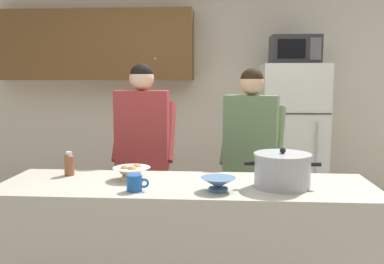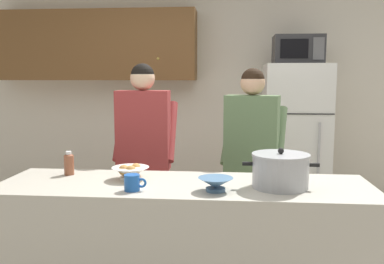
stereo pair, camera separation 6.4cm
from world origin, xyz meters
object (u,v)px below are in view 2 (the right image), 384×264
at_px(person_near_pot, 144,141).
at_px(coffee_mug, 132,183).
at_px(bread_bowl, 130,172).
at_px(bottle_near_edge, 69,163).
at_px(empty_bowl, 216,183).
at_px(refrigerator, 294,147).
at_px(cooking_pot, 280,171).
at_px(microwave, 298,50).
at_px(person_by_sink, 252,146).

distance_m(person_near_pot, coffee_mug, 1.04).
relative_size(bread_bowl, bottle_near_edge, 1.50).
xyz_separation_m(bread_bowl, empty_bowl, (0.55, -0.23, -0.00)).
height_order(refrigerator, cooking_pot, refrigerator).
xyz_separation_m(person_near_pot, cooking_pot, (1.00, -0.87, -0.03)).
relative_size(refrigerator, bread_bowl, 7.08).
relative_size(microwave, bread_bowl, 2.00).
distance_m(person_by_sink, cooking_pot, 0.87).
bearing_deg(bottle_near_edge, bread_bowl, -12.10).
bearing_deg(microwave, bread_bowl, -126.47).
bearing_deg(person_near_pot, bottle_near_edge, -119.11).
xyz_separation_m(coffee_mug, empty_bowl, (0.48, 0.03, -0.00)).
xyz_separation_m(cooking_pot, bottle_near_edge, (-1.38, 0.21, -0.02)).
xyz_separation_m(person_by_sink, bread_bowl, (-0.81, -0.75, -0.05)).
height_order(refrigerator, bottle_near_edge, refrigerator).
xyz_separation_m(microwave, empty_bowl, (-0.74, -1.99, -0.88)).
bearing_deg(bottle_near_edge, microwave, 43.65).
height_order(refrigerator, coffee_mug, refrigerator).
xyz_separation_m(person_near_pot, bottle_near_edge, (-0.37, -0.67, -0.06)).
relative_size(empty_bowl, bottle_near_edge, 1.27).
bearing_deg(coffee_mug, cooking_pot, 10.10).
height_order(person_near_pot, empty_bowl, person_near_pot).
xyz_separation_m(person_near_pot, coffee_mug, (0.15, -1.03, -0.09)).
height_order(refrigerator, person_by_sink, refrigerator).
bearing_deg(bread_bowl, empty_bowl, -22.69).
bearing_deg(refrigerator, microwave, -89.93).
height_order(bread_bowl, empty_bowl, bread_bowl).
height_order(refrigerator, microwave, microwave).
distance_m(refrigerator, person_by_sink, 1.15).
bearing_deg(bread_bowl, cooking_pot, -6.75).
bearing_deg(person_near_pot, refrigerator, 36.53).
relative_size(microwave, coffee_mug, 3.66).
bearing_deg(bottle_near_edge, refrigerator, 44.03).
bearing_deg(person_by_sink, refrigerator, 64.45).
bearing_deg(microwave, person_by_sink, -116.03).
bearing_deg(cooking_pot, empty_bowl, -162.28).
bearing_deg(empty_bowl, cooking_pot, 17.72).
height_order(person_by_sink, coffee_mug, person_by_sink).
relative_size(person_by_sink, coffee_mug, 12.55).
distance_m(cooking_pot, bottle_near_edge, 1.39).
bearing_deg(bread_bowl, person_near_pot, 95.29).
relative_size(refrigerator, cooking_pot, 3.78).
distance_m(person_by_sink, empty_bowl, 1.02).
height_order(cooking_pot, coffee_mug, cooking_pot).
bearing_deg(cooking_pot, person_by_sink, 98.31).
distance_m(bread_bowl, bottle_near_edge, 0.45).
xyz_separation_m(refrigerator, microwave, (0.00, -0.02, 0.99)).
bearing_deg(refrigerator, cooking_pot, -100.90).
height_order(person_near_pot, bottle_near_edge, person_near_pot).
distance_m(refrigerator, person_near_pot, 1.71).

